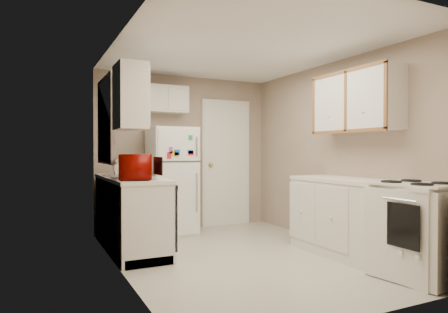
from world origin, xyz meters
name	(u,v)px	position (x,y,z in m)	size (l,w,h in m)	color
floor	(243,256)	(0.00, 0.00, 0.00)	(3.80, 3.80, 0.00)	beige
ceiling	(243,49)	(0.00, 0.00, 2.40)	(3.80, 3.80, 0.00)	white
wall_left	(121,153)	(-1.40, 0.00, 1.20)	(3.80, 3.80, 0.00)	tan
wall_right	(336,153)	(1.40, 0.00, 1.20)	(3.80, 3.80, 0.00)	tan
wall_back	(185,152)	(0.00, 1.90, 1.20)	(2.80, 2.80, 0.00)	tan
wall_front	(368,154)	(0.00, -1.90, 1.20)	(2.80, 2.80, 0.00)	tan
left_counter	(130,213)	(-1.10, 0.90, 0.45)	(0.60, 1.80, 0.90)	silver
dishwasher	(168,215)	(-0.81, 0.30, 0.49)	(0.03, 0.58, 0.72)	black
sink	(128,179)	(-1.10, 1.05, 0.86)	(0.54, 0.74, 0.16)	gray
microwave	(136,166)	(-1.15, 0.39, 1.05)	(0.28, 0.51, 0.34)	#990902
soap_bottle	(119,167)	(-1.15, 1.37, 1.00)	(0.10, 0.10, 0.21)	white
window_blinds	(107,121)	(-1.36, 1.05, 1.60)	(0.10, 0.98, 1.08)	silver
upper_cabinet_left	(130,97)	(-1.25, 0.22, 1.80)	(0.30, 0.45, 0.70)	silver
refrigerator	(172,181)	(-0.35, 1.53, 0.78)	(0.64, 0.62, 1.56)	white
cabinet_over_fridge	(164,99)	(-0.40, 1.75, 2.00)	(0.70, 0.30, 0.40)	silver
interior_door	(226,163)	(0.70, 1.86, 1.02)	(0.86, 0.06, 2.08)	white
right_counter	(365,221)	(1.10, -0.80, 0.45)	(0.60, 2.00, 0.90)	silver
stove	(416,233)	(1.08, -1.46, 0.44)	(0.59, 0.72, 0.88)	white
upper_cabinet_right	(356,102)	(1.25, -0.50, 1.80)	(0.30, 1.20, 0.70)	silver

